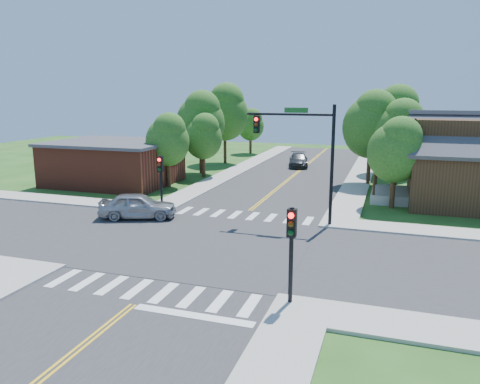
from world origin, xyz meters
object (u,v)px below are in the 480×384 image
(car_silver, at_px, (138,206))
(car_dgrey, at_px, (298,160))
(signal_mast_ne, at_px, (304,145))
(signal_pole_nw, at_px, (161,173))
(signal_pole_se, at_px, (291,238))

(car_silver, xyz_separation_m, car_dgrey, (5.56, 23.95, -0.12))
(signal_mast_ne, height_order, car_silver, signal_mast_ne)
(signal_pole_nw, relative_size, car_silver, 0.74)
(signal_pole_se, height_order, car_silver, signal_pole_se)
(signal_pole_se, relative_size, car_dgrey, 0.74)
(signal_pole_se, bearing_deg, car_silver, 142.29)
(signal_mast_ne, height_order, signal_pole_nw, signal_mast_ne)
(signal_pole_se, relative_size, car_silver, 0.74)
(car_dgrey, bearing_deg, signal_pole_se, -90.94)
(signal_pole_se, xyz_separation_m, car_dgrey, (-6.24, 33.08, -1.96))
(signal_pole_se, bearing_deg, car_dgrey, 100.68)
(car_silver, relative_size, car_dgrey, 1.01)
(signal_pole_se, bearing_deg, signal_mast_ne, 98.56)
(car_silver, bearing_deg, car_dgrey, -32.67)
(signal_mast_ne, distance_m, signal_pole_se, 11.55)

